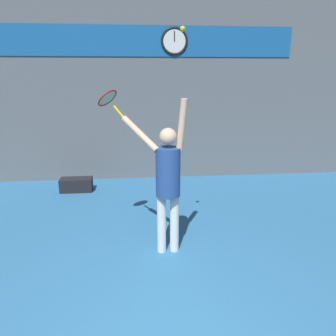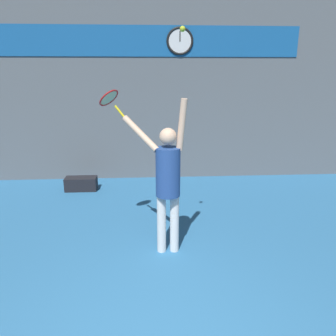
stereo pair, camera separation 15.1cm
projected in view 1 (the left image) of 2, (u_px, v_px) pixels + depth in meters
name	position (u px, v px, depth m)	size (l,w,h in m)	color
back_wall	(146.00, 75.00, 7.63)	(18.00, 0.10, 5.00)	slate
sponsor_banner	(145.00, 41.00, 7.37)	(6.83, 0.02, 0.67)	#195B9E
scoreboard_clock	(174.00, 41.00, 7.41)	(0.62, 0.06, 0.62)	white
tennis_player	(167.00, 177.00, 4.56)	(0.91, 0.58, 2.23)	white
tennis_racket	(108.00, 99.00, 4.66)	(0.44, 0.41, 0.40)	yellow
tennis_ball	(183.00, 29.00, 3.97)	(0.07, 0.07, 0.07)	#CCDB2D
equipment_bag	(76.00, 185.00, 7.29)	(0.69, 0.33, 0.30)	black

